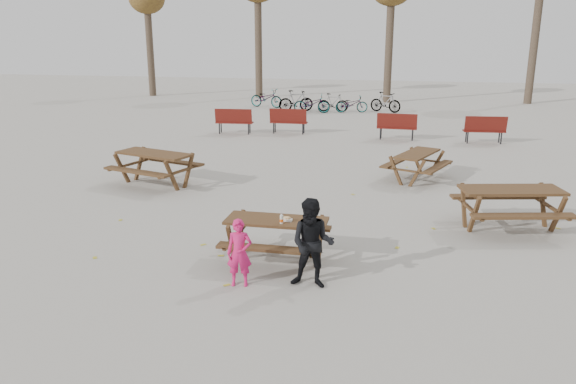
% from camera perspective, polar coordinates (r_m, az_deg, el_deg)
% --- Properties ---
extents(ground, '(80.00, 80.00, 0.00)m').
position_cam_1_polar(ground, '(10.24, -1.16, -6.90)').
color(ground, gray).
rests_on(ground, ground).
extents(main_picnic_table, '(1.80, 1.45, 0.78)m').
position_cam_1_polar(main_picnic_table, '(10.02, -1.17, -3.81)').
color(main_picnic_table, '#382214').
rests_on(main_picnic_table, ground).
extents(food_tray, '(0.18, 0.11, 0.03)m').
position_cam_1_polar(food_tray, '(9.87, -0.10, -2.86)').
color(food_tray, white).
rests_on(food_tray, main_picnic_table).
extents(bread_roll, '(0.14, 0.06, 0.05)m').
position_cam_1_polar(bread_roll, '(9.86, -0.10, -2.63)').
color(bread_roll, tan).
rests_on(bread_roll, food_tray).
extents(soda_bottle, '(0.07, 0.07, 0.17)m').
position_cam_1_polar(soda_bottle, '(9.72, -0.66, -2.82)').
color(soda_bottle, silver).
rests_on(soda_bottle, main_picnic_table).
extents(child, '(0.45, 0.34, 1.12)m').
position_cam_1_polar(child, '(9.09, -4.95, -6.18)').
color(child, '#D51A61').
rests_on(child, ground).
extents(adult, '(0.73, 0.58, 1.48)m').
position_cam_1_polar(adult, '(8.95, 2.50, -5.26)').
color(adult, black).
rests_on(adult, ground).
extents(picnic_table_east, '(2.35, 2.05, 0.88)m').
position_cam_1_polar(picnic_table_east, '(12.51, 21.59, -1.62)').
color(picnic_table_east, '#382214').
rests_on(picnic_table_east, ground).
extents(picnic_table_north, '(2.46, 2.19, 0.89)m').
position_cam_1_polar(picnic_table_north, '(15.46, -13.36, 2.30)').
color(picnic_table_north, '#382214').
rests_on(picnic_table_north, ground).
extents(picnic_table_far, '(2.01, 2.21, 0.77)m').
position_cam_1_polar(picnic_table_far, '(15.98, 12.93, 2.55)').
color(picnic_table_far, '#382214').
rests_on(picnic_table_far, ground).
extents(park_bench_row, '(11.24, 1.12, 1.03)m').
position_cam_1_polar(park_bench_row, '(22.16, 6.06, 6.87)').
color(park_bench_row, maroon).
rests_on(park_bench_row, ground).
extents(bicycle_row, '(8.34, 2.74, 1.09)m').
position_cam_1_polar(bicycle_row, '(29.61, 2.98, 9.16)').
color(bicycle_row, black).
rests_on(bicycle_row, ground).
extents(fallen_leaves, '(11.00, 11.00, 0.01)m').
position_cam_1_polar(fallen_leaves, '(12.45, 3.67, -2.69)').
color(fallen_leaves, gold).
rests_on(fallen_leaves, ground).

